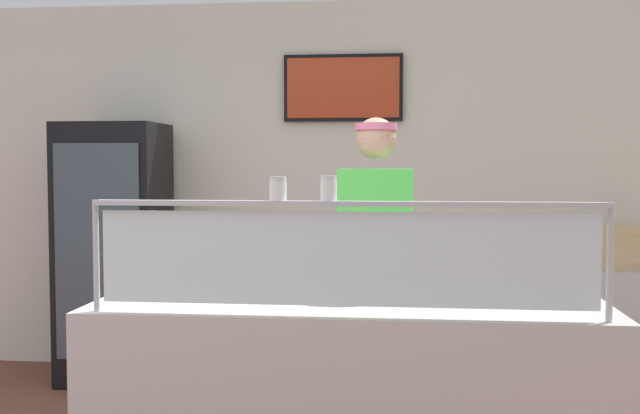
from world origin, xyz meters
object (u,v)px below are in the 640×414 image
at_px(pizza_server, 326,288).
at_px(pepper_flake_shaker, 329,190).
at_px(parmesan_shaker, 278,190).
at_px(worker_figure, 376,265).
at_px(pizza_box_stack, 616,246).
at_px(pizza_tray, 337,293).
at_px(drink_fridge, 114,252).

relative_size(pizza_server, pepper_flake_shaker, 2.95).
relative_size(pizza_server, parmesan_shaker, 3.07).
distance_m(pizza_server, worker_figure, 0.68).
relative_size(pizza_server, pizza_box_stack, 0.63).
bearing_deg(pizza_tray, pepper_flake_shaker, -89.58).
bearing_deg(pizza_box_stack, pepper_flake_shaker, -126.27).
distance_m(parmesan_shaker, drink_fridge, 2.81).
bearing_deg(worker_figure, pizza_box_stack, 38.39).
distance_m(parmesan_shaker, pizza_box_stack, 2.94).
relative_size(worker_figure, drink_fridge, 0.97).
bearing_deg(pizza_box_stack, pizza_tray, -132.21).
distance_m(pepper_flake_shaker, pizza_box_stack, 2.83).
relative_size(parmesan_shaker, pepper_flake_shaker, 0.96).
relative_size(pizza_server, drink_fridge, 0.16).
height_order(pizza_server, worker_figure, worker_figure).
xyz_separation_m(pizza_tray, pizza_server, (-0.05, -0.02, 0.02)).
distance_m(pizza_tray, drink_fridge, 2.55).
bearing_deg(parmesan_shaker, worker_figure, 72.44).
bearing_deg(pepper_flake_shaker, drink_fridge, 127.06).
height_order(pizza_server, pizza_box_stack, pizza_box_stack).
bearing_deg(pizza_tray, parmesan_shaker, -113.77).
height_order(pizza_tray, parmesan_shaker, parmesan_shaker).
bearing_deg(worker_figure, drink_fridge, 146.55).
height_order(parmesan_shaker, pizza_box_stack, parmesan_shaker).
relative_size(parmesan_shaker, worker_figure, 0.05).
bearing_deg(pizza_tray, pizza_server, -157.95).
distance_m(pizza_tray, worker_figure, 0.65).
bearing_deg(pizza_box_stack, worker_figure, -141.61).
xyz_separation_m(pizza_tray, pizza_box_stack, (1.66, 1.83, 0.02)).
relative_size(pizza_tray, parmesan_shaker, 5.39).
bearing_deg(drink_fridge, pepper_flake_shaker, -52.94).
bearing_deg(pizza_box_stack, parmesan_shaker, -129.30).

